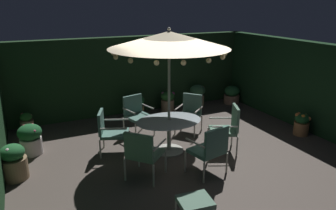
{
  "coord_description": "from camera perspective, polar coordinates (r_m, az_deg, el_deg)",
  "views": [
    {
      "loc": [
        -2.96,
        -5.62,
        3.19
      ],
      "look_at": [
        -0.2,
        0.32,
        1.07
      ],
      "focal_mm": 34.0,
      "sensor_mm": 36.0,
      "label": 1
    }
  ],
  "objects": [
    {
      "name": "hedge_backdrop_rear",
      "position": [
        9.61,
        -6.41,
        5.44
      ],
      "size": [
        7.64,
        0.3,
        2.26
      ],
      "primitive_type": "cube",
      "color": "#1A321B",
      "rests_on": "ground_plane"
    },
    {
      "name": "potted_plant_right_far",
      "position": [
        9.16,
        -5.82,
        -0.13
      ],
      "size": [
        0.51,
        0.51,
        0.69
      ],
      "color": "olive",
      "rests_on": "ground_plane"
    },
    {
      "name": "ottoman_footrest",
      "position": [
        4.97,
        4.88,
        -17.06
      ],
      "size": [
        0.54,
        0.48,
        0.4
      ],
      "color": "#B6AFA8",
      "rests_on": "ground_plane"
    },
    {
      "name": "patio_chair_north",
      "position": [
        8.13,
        3.99,
        -1.09
      ],
      "size": [
        0.78,
        0.78,
        0.96
      ],
      "color": "#BBB1A7",
      "rests_on": "ground_plane"
    },
    {
      "name": "potted_plant_right_near",
      "position": [
        10.7,
        11.36,
        1.85
      ],
      "size": [
        0.51,
        0.51,
        0.59
      ],
      "color": "#8C6351",
      "rests_on": "ground_plane"
    },
    {
      "name": "patio_dining_table",
      "position": [
        7.01,
        0.18,
        -4.08
      ],
      "size": [
        1.47,
        1.12,
        0.74
      ],
      "color": "#B4B4A8",
      "rests_on": "ground_plane"
    },
    {
      "name": "potted_plant_back_right",
      "position": [
        10.18,
        5.3,
        1.83
      ],
      "size": [
        0.49,
        0.49,
        0.7
      ],
      "color": "tan",
      "rests_on": "ground_plane"
    },
    {
      "name": "potted_plant_left_near",
      "position": [
        6.7,
        -25.94,
        -9.2
      ],
      "size": [
        0.48,
        0.48,
        0.7
      ],
      "color": "olive",
      "rests_on": "ground_plane"
    },
    {
      "name": "patio_chair_northeast",
      "position": [
        7.98,
        -5.71,
        -1.3
      ],
      "size": [
        0.71,
        0.69,
        0.98
      ],
      "color": "#B8B5AA",
      "rests_on": "ground_plane"
    },
    {
      "name": "patio_chair_southwest",
      "position": [
        7.14,
        10.65,
        -3.7
      ],
      "size": [
        0.77,
        0.75,
        1.05
      ],
      "color": "#B9B5AB",
      "rests_on": "ground_plane"
    },
    {
      "name": "patio_chair_southeast",
      "position": [
        5.94,
        -4.51,
        -8.27
      ],
      "size": [
        0.85,
        0.85,
        0.99
      ],
      "color": "#B3B3A8",
      "rests_on": "ground_plane"
    },
    {
      "name": "potted_plant_back_center",
      "position": [
        8.65,
        22.85,
        -3.13
      ],
      "size": [
        0.36,
        0.37,
        0.56
      ],
      "color": "#9F683E",
      "rests_on": "ground_plane"
    },
    {
      "name": "potted_plant_front_corner",
      "position": [
        8.8,
        -23.96,
        -3.05
      ],
      "size": [
        0.33,
        0.33,
        0.55
      ],
      "color": "#7E6950",
      "rests_on": "ground_plane"
    },
    {
      "name": "potted_plant_back_left",
      "position": [
        9.62,
        -0.07,
        0.69
      ],
      "size": [
        0.42,
        0.41,
        0.64
      ],
      "color": "#876A55",
      "rests_on": "ground_plane"
    },
    {
      "name": "ground_plane",
      "position": [
        7.11,
        2.59,
        -8.83
      ],
      "size": [
        7.64,
        6.88,
        0.02
      ],
      "primitive_type": "cube",
      "color": "#483E38"
    },
    {
      "name": "patio_chair_east",
      "position": [
        7.06,
        -10.39,
        -4.36
      ],
      "size": [
        0.79,
        0.76,
        0.97
      ],
      "color": "#BCB5AB",
      "rests_on": "ground_plane"
    },
    {
      "name": "patio_chair_south",
      "position": [
        6.12,
        7.63,
        -7.54
      ],
      "size": [
        0.75,
        0.69,
        1.0
      ],
      "color": "#B9B2A3",
      "rests_on": "ground_plane"
    },
    {
      "name": "patio_umbrella",
      "position": [
        6.54,
        0.2,
        11.57
      ],
      "size": [
        2.5,
        2.5,
        2.72
      ],
      "color": "#B5B3A4",
      "rests_on": "ground_plane"
    },
    {
      "name": "hedge_backdrop_right",
      "position": [
        8.93,
        24.13,
        3.01
      ],
      "size": [
        0.3,
        6.88,
        2.26
      ],
      "primitive_type": "cube",
      "color": "black",
      "rests_on": "ground_plane"
    },
    {
      "name": "potted_plant_left_far",
      "position": [
        7.59,
        -23.45,
        -5.52
      ],
      "size": [
        0.51,
        0.51,
        0.69
      ],
      "color": "beige",
      "rests_on": "ground_plane"
    }
  ]
}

